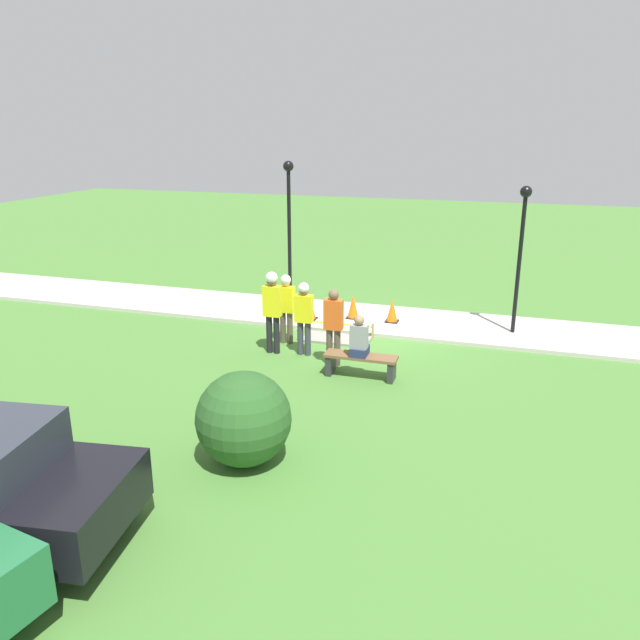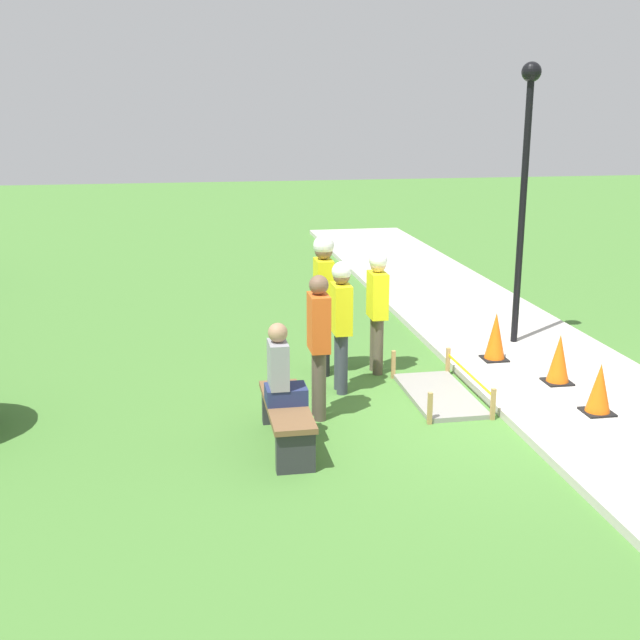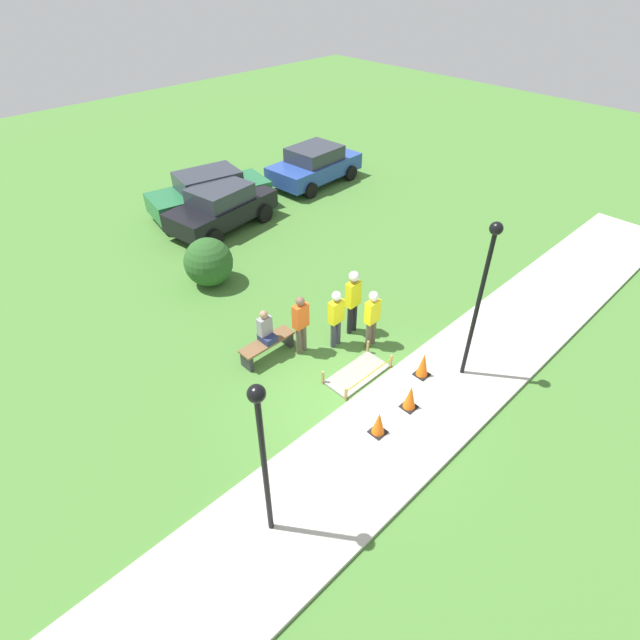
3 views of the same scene
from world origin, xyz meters
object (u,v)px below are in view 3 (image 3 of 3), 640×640
Objects in this scene: parked_car_black at (222,206)px; worker_supervisor at (372,315)px; traffic_cone_near_patch at (379,423)px; lamppost_far at (262,443)px; parked_car_green at (210,192)px; traffic_cone_far_patch at (410,397)px; worker_trainee at (353,296)px; person_seated_on_bench at (266,329)px; parked_car_blue at (315,165)px; lamppost_near at (483,282)px; traffic_cone_sidewalk_edge at (423,365)px; worker_assistant at (336,315)px; park_bench at (267,346)px; bystander_in_orange_shirt at (301,322)px.

worker_supervisor is at bearing -105.98° from parked_car_black.
lamppost_far is at bearing -178.68° from traffic_cone_near_patch.
traffic_cone_near_patch is 12.32m from parked_car_green.
traffic_cone_far_patch is 2.49m from worker_supervisor.
worker_supervisor is 0.88× the size of worker_trainee.
worker_trainee is (2.27, -0.87, 0.34)m from person_seated_on_bench.
parked_car_blue is at bearing 40.24° from person_seated_on_bench.
traffic_cone_near_patch is 0.15× the size of lamppost_near.
traffic_cone_sidewalk_edge is 12.55m from parked_car_blue.
lamppost_near reaches higher than person_seated_on_bench.
worker_trainee is 9.00m from parked_car_green.
lamppost_near is (1.43, -2.99, 1.74)m from worker_assistant.
traffic_cone_sidewalk_edge is 0.45× the size of park_bench.
traffic_cone_far_patch is 3.29m from bystander_in_orange_shirt.
worker_assistant is 0.40× the size of parked_car_blue.
worker_trainee is at bearing -131.39° from parked_car_blue.
park_bench is 0.37× the size of lamppost_near.
bystander_in_orange_shirt is at bearing 41.20° from lamppost_far.
worker_supervisor is at bearing 107.94° from lamppost_near.
worker_trainee is at bearing 52.10° from traffic_cone_near_patch.
parked_car_blue is (8.68, 11.12, 0.40)m from traffic_cone_near_patch.
lamppost_far is at bearing -128.60° from park_bench.
worker_supervisor reaches higher than traffic_cone_far_patch.
lamppost_far reaches higher than worker_assistant.
bystander_in_orange_shirt reaches higher than parked_car_blue.
lamppost_near reaches higher than traffic_cone_far_patch.
worker_supervisor is at bearing -36.01° from person_seated_on_bench.
lamppost_far is (-5.20, -0.49, 2.05)m from traffic_cone_sidewalk_edge.
parked_car_blue is (6.51, 8.98, -0.20)m from worker_supervisor.
worker_assistant is at bearing -27.65° from bystander_in_orange_shirt.
lamppost_near is (0.76, -2.35, 1.75)m from worker_supervisor.
lamppost_far is 12.41m from parked_car_black.
lamppost_near is at bearing -4.15° from traffic_cone_near_patch.
traffic_cone_sidewalk_edge is at bearing 11.19° from traffic_cone_near_patch.
bystander_in_orange_shirt is (-1.49, 1.07, -0.02)m from worker_supervisor.
traffic_cone_far_patch is at bearing 173.96° from lamppost_near.
parked_car_black is (0.41, 10.64, -1.93)m from lamppost_near.
traffic_cone_near_patch is 0.32× the size of worker_trainee.
person_seated_on_bench is 0.51× the size of bystander_in_orange_shirt.
worker_supervisor is at bearing 88.68° from traffic_cone_sidewalk_edge.
parked_car_green reaches higher than park_bench.
person_seated_on_bench is (-1.10, 3.76, 0.42)m from traffic_cone_far_patch.
person_seated_on_bench is at bearing 90.50° from traffic_cone_near_patch.
traffic_cone_far_patch is at bearing -157.71° from traffic_cone_sidewalk_edge.
traffic_cone_sidewalk_edge is at bearing -104.84° from parked_car_black.
parked_car_green is at bearing 77.33° from traffic_cone_far_patch.
person_seated_on_bench is 0.22× the size of lamppost_near.
parked_car_blue is at bearing -0.59° from parked_car_black.
worker_assistant is at bearing -30.32° from park_bench.
parked_car_black is (3.37, 6.68, -0.02)m from person_seated_on_bench.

